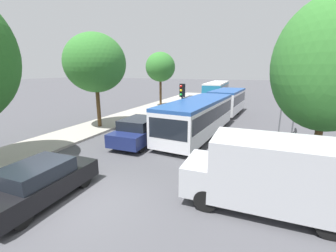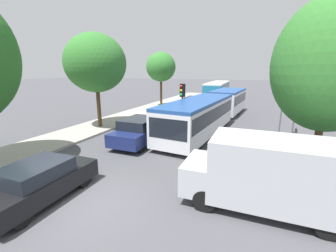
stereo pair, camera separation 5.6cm
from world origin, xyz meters
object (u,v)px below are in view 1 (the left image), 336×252
queued_car_black (40,182)px  queued_car_graphite (174,114)px  tree_left_mid (95,63)px  traffic_light (182,97)px  white_van (272,173)px  city_bus_rear (217,89)px  queued_car_silver (194,104)px  no_entry_sign (281,110)px  direction_sign_post (297,97)px  tree_left_far (160,68)px  articulated_bus (213,107)px  tree_right_near (330,65)px  queued_car_navy (140,130)px

queued_car_black → queued_car_graphite: size_ratio=0.89×
tree_left_mid → traffic_light: bearing=12.1°
queued_car_black → white_van: 7.53m
white_van → traffic_light: traffic_light is taller
traffic_light → city_bus_rear: bearing=-156.8°
queued_car_silver → no_entry_sign: (7.84, -7.46, 1.10)m
no_entry_sign → tree_left_mid: 13.01m
queued_car_silver → direction_sign_post: (8.77, -6.05, 1.79)m
tree_left_far → no_entry_sign: bearing=-34.1°
traffic_light → tree_left_far: 11.05m
articulated_bus → traffic_light: size_ratio=4.80×
tree_right_near → city_bus_rear: bearing=109.3°
queued_car_navy → queued_car_graphite: 5.47m
articulated_bus → traffic_light: 3.69m
queued_car_silver → white_van: white_van is taller
articulated_bus → queued_car_graphite: articulated_bus is taller
city_bus_rear → tree_left_mid: tree_left_mid is taller
queued_car_silver → no_entry_sign: size_ratio=1.58×
traffic_light → tree_left_far: (-5.83, 9.16, 2.04)m
queued_car_graphite → tree_right_near: 11.48m
queued_car_navy → white_van: bearing=-122.2°
queued_car_black → queued_car_navy: bearing=-1.3°
city_bus_rear → tree_left_mid: 23.27m
queued_car_black → direction_sign_post: bearing=-36.2°
tree_left_mid → tree_right_near: size_ratio=0.98×
queued_car_graphite → no_entry_sign: 7.88m
white_van → tree_left_far: bearing=-57.0°
articulated_bus → queued_car_silver: articulated_bus is taller
articulated_bus → queued_car_navy: articulated_bus is taller
white_van → no_entry_sign: (0.70, 8.55, 0.64)m
white_van → no_entry_sign: size_ratio=1.79×
queued_car_black → tree_right_near: (8.85, 5.79, 3.80)m
queued_car_navy → tree_right_near: 9.63m
queued_car_graphite → queued_car_silver: queued_car_silver is taller
city_bus_rear → queued_car_silver: bearing=177.6°
no_entry_sign → queued_car_navy: bearing=-61.1°
queued_car_graphite → tree_right_near: (8.77, -6.40, 3.72)m
traffic_light → queued_car_silver: bearing=-150.7°
city_bus_rear → traffic_light: traffic_light is taller
white_van → no_entry_sign: bearing=-96.0°
city_bus_rear → direction_sign_post: size_ratio=3.18×
traffic_light → no_entry_sign: traffic_light is taller
queued_car_graphite → direction_sign_post: size_ratio=1.23×
articulated_bus → direction_sign_post: bearing=86.3°
queued_car_navy → tree_left_far: tree_left_far is taller
city_bus_rear → queued_car_navy: 24.60m
direction_sign_post → tree_right_near: (0.13, -6.64, 1.92)m
city_bus_rear → queued_car_graphite: city_bus_rear is taller
white_van → traffic_light: size_ratio=1.48×
white_van → direction_sign_post: size_ratio=1.40×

